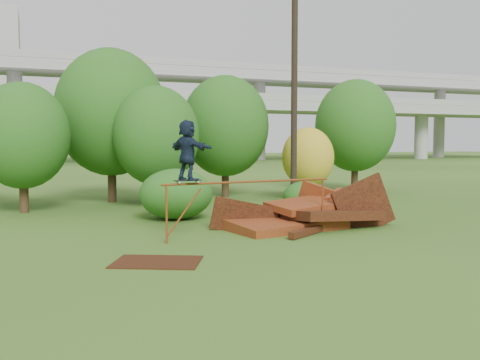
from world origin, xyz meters
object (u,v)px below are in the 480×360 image
object	(u,v)px
utility_pole	(294,82)
scrap_pile	(305,217)
skater	(188,150)
flat_plate	(157,262)

from	to	relation	value
utility_pole	scrap_pile	bearing A→B (deg)	-113.76
skater	utility_pole	bearing A→B (deg)	-69.27
utility_pole	skater	bearing A→B (deg)	-133.31
skater	flat_plate	distance (m)	3.64
skater	flat_plate	size ratio (longest dim) A/B	0.85
scrap_pile	skater	bearing A→B (deg)	-166.70
scrap_pile	utility_pole	size ratio (longest dim) A/B	0.57
scrap_pile	flat_plate	world-z (taller)	scrap_pile
scrap_pile	skater	size ratio (longest dim) A/B	3.66
scrap_pile	utility_pole	bearing A→B (deg)	66.24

